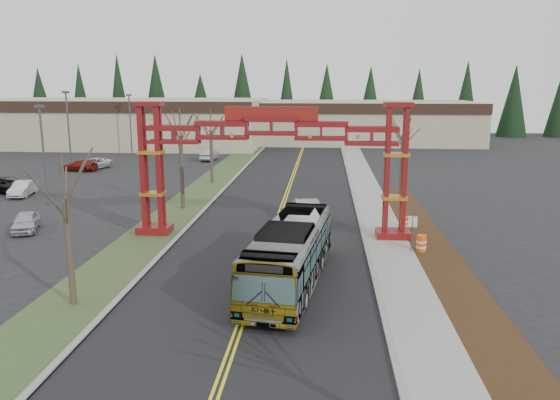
# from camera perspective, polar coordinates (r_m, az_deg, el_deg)

# --- Properties ---
(ground) EXTENTS (200.00, 200.00, 0.00)m
(ground) POSITION_cam_1_polar(r_m,az_deg,el_deg) (20.06, -6.10, -17.98)
(ground) COLOR black
(ground) RESTS_ON ground
(road) EXTENTS (12.00, 110.00, 0.02)m
(road) POSITION_cam_1_polar(r_m,az_deg,el_deg) (43.35, 0.02, -1.29)
(road) COLOR black
(road) RESTS_ON ground
(lane_line_left) EXTENTS (0.12, 100.00, 0.01)m
(lane_line_left) POSITION_cam_1_polar(r_m,az_deg,el_deg) (43.36, -0.14, -1.27)
(lane_line_left) COLOR yellow
(lane_line_left) RESTS_ON road
(lane_line_right) EXTENTS (0.12, 100.00, 0.01)m
(lane_line_right) POSITION_cam_1_polar(r_m,az_deg,el_deg) (43.34, 0.18, -1.27)
(lane_line_right) COLOR yellow
(lane_line_right) RESTS_ON road
(curb_right) EXTENTS (0.30, 110.00, 0.15)m
(curb_right) POSITION_cam_1_polar(r_m,az_deg,el_deg) (43.29, 8.16, -1.35)
(curb_right) COLOR gray
(curb_right) RESTS_ON ground
(sidewalk_right) EXTENTS (2.60, 110.00, 0.14)m
(sidewalk_right) POSITION_cam_1_polar(r_m,az_deg,el_deg) (43.40, 10.07, -1.37)
(sidewalk_right) COLOR gray
(sidewalk_right) RESTS_ON ground
(landscape_strip) EXTENTS (2.60, 50.00, 0.12)m
(landscape_strip) POSITION_cam_1_polar(r_m,az_deg,el_deg) (29.60, 17.80, -8.21)
(landscape_strip) COLOR black
(landscape_strip) RESTS_ON ground
(grass_median) EXTENTS (4.00, 110.00, 0.08)m
(grass_median) POSITION_cam_1_polar(r_m,az_deg,el_deg) (44.70, -10.26, -1.04)
(grass_median) COLOR #324522
(grass_median) RESTS_ON ground
(curb_left) EXTENTS (0.30, 110.00, 0.15)m
(curb_left) POSITION_cam_1_polar(r_m,az_deg,el_deg) (44.25, -7.94, -1.04)
(curb_left) COLOR gray
(curb_left) RESTS_ON ground
(gateway_arch) EXTENTS (18.20, 1.60, 8.90)m
(gateway_arch) POSITION_cam_1_polar(r_m,az_deg,el_deg) (35.44, -0.91, 5.52)
(gateway_arch) COLOR #620F0C
(gateway_arch) RESTS_ON ground
(retail_building_west) EXTENTS (46.00, 22.30, 7.50)m
(retail_building_west) POSITION_cam_1_polar(r_m,az_deg,el_deg) (95.27, -16.02, 7.84)
(retail_building_west) COLOR tan
(retail_building_west) RESTS_ON ground
(retail_building_east) EXTENTS (38.00, 20.30, 7.00)m
(retail_building_east) POSITION_cam_1_polar(r_m,az_deg,el_deg) (97.43, 8.63, 8.10)
(retail_building_east) COLOR tan
(retail_building_east) RESTS_ON ground
(conifer_treeline) EXTENTS (116.10, 5.60, 13.00)m
(conifer_treeline) POSITION_cam_1_polar(r_m,az_deg,el_deg) (109.14, 3.06, 10.19)
(conifer_treeline) COLOR black
(conifer_treeline) RESTS_ON ground
(transit_bus) EXTENTS (4.22, 12.00, 3.27)m
(transit_bus) POSITION_cam_1_polar(r_m,az_deg,el_deg) (27.56, 1.08, -5.65)
(transit_bus) COLOR #B4B6BD
(transit_bus) RESTS_ON ground
(silver_sedan) EXTENTS (2.54, 5.13, 1.62)m
(silver_sedan) POSITION_cam_1_polar(r_m,az_deg,el_deg) (40.13, 2.88, -1.22)
(silver_sedan) COLOR #A5A8AD
(silver_sedan) RESTS_ON ground
(parked_car_near_a) EXTENTS (2.82, 4.18, 1.32)m
(parked_car_near_a) POSITION_cam_1_polar(r_m,az_deg,el_deg) (41.70, -25.05, -2.07)
(parked_car_near_a) COLOR #B9BBC1
(parked_car_near_a) RESTS_ON ground
(parked_car_near_b) EXTENTS (2.07, 4.30, 1.36)m
(parked_car_near_b) POSITION_cam_1_polar(r_m,az_deg,el_deg) (54.86, -25.26, 1.10)
(parked_car_near_b) COLOR silver
(parked_car_near_b) RESTS_ON ground
(parked_car_near_c) EXTENTS (5.52, 3.12, 1.46)m
(parked_car_near_c) POSITION_cam_1_polar(r_m,az_deg,el_deg) (57.13, -26.57, 1.42)
(parked_car_near_c) COLOR black
(parked_car_near_c) RESTS_ON ground
(parked_car_mid_a) EXTENTS (4.65, 2.52, 1.28)m
(parked_car_mid_a) POSITION_cam_1_polar(r_m,az_deg,el_deg) (68.09, -20.24, 3.40)
(parked_car_mid_a) COLOR maroon
(parked_car_mid_a) RESTS_ON ground
(parked_car_far_a) EXTENTS (1.74, 4.62, 1.51)m
(parked_car_far_a) POSITION_cam_1_polar(r_m,az_deg,el_deg) (73.47, -7.40, 4.72)
(parked_car_far_a) COLOR #A2A3A9
(parked_car_far_a) RESTS_ON ground
(parked_car_far_b) EXTENTS (3.45, 5.10, 1.30)m
(parked_car_far_b) POSITION_cam_1_polar(r_m,az_deg,el_deg) (69.08, -18.83, 3.62)
(parked_car_far_b) COLOR white
(parked_car_far_b) RESTS_ON ground
(bare_tree_median_near) EXTENTS (3.06, 3.06, 6.93)m
(bare_tree_median_near) POSITION_cam_1_polar(r_m,az_deg,el_deg) (25.99, -21.52, -0.18)
(bare_tree_median_near) COLOR #382D26
(bare_tree_median_near) RESTS_ON ground
(bare_tree_median_mid) EXTENTS (3.24, 3.24, 8.10)m
(bare_tree_median_mid) POSITION_cam_1_polar(r_m,az_deg,el_deg) (44.26, -10.37, 6.56)
(bare_tree_median_mid) COLOR #382D26
(bare_tree_median_mid) RESTS_ON ground
(bare_tree_median_far) EXTENTS (3.14, 3.14, 7.48)m
(bare_tree_median_far) POSITION_cam_1_polar(r_m,az_deg,el_deg) (55.68, -7.23, 7.19)
(bare_tree_median_far) COLOR #382D26
(bare_tree_median_far) RESTS_ON ground
(bare_tree_right_far) EXTENTS (2.98, 2.98, 7.73)m
(bare_tree_right_far) POSITION_cam_1_polar(r_m,az_deg,el_deg) (47.36, 12.72, 6.55)
(bare_tree_right_far) COLOR #382D26
(bare_tree_right_far) RESTS_ON ground
(light_pole_near) EXTENTS (0.72, 0.36, 8.33)m
(light_pole_near) POSITION_cam_1_polar(r_m,az_deg,el_deg) (49.50, -23.52, 5.03)
(light_pole_near) COLOR #3F3F44
(light_pole_near) RESTS_ON ground
(light_pole_mid) EXTENTS (0.79, 0.40, 9.15)m
(light_pole_mid) POSITION_cam_1_polar(r_m,az_deg,el_deg) (71.21, -21.26, 7.45)
(light_pole_mid) COLOR #3F3F44
(light_pole_mid) RESTS_ON ground
(light_pole_far) EXTENTS (0.74, 0.37, 8.58)m
(light_pole_far) POSITION_cam_1_polar(r_m,az_deg,el_deg) (80.33, -15.38, 8.03)
(light_pole_far) COLOR #3F3F44
(light_pole_far) RESTS_ON ground
(street_sign) EXTENTS (0.51, 0.24, 2.35)m
(street_sign) POSITION_cam_1_polar(r_m,az_deg,el_deg) (33.31, 13.67, -2.77)
(street_sign) COLOR #3F3F44
(street_sign) RESTS_ON ground
(barrel_south) EXTENTS (0.60, 0.60, 1.12)m
(barrel_south) POSITION_cam_1_polar(r_m,az_deg,el_deg) (34.01, 14.54, -4.49)
(barrel_south) COLOR #FE580E
(barrel_south) RESTS_ON ground
(barrel_mid) EXTENTS (0.48, 0.48, 0.89)m
(barrel_mid) POSITION_cam_1_polar(r_m,az_deg,el_deg) (39.26, 13.02, -2.37)
(barrel_mid) COLOR #FE580E
(barrel_mid) RESTS_ON ground
(barrel_north) EXTENTS (0.49, 0.49, 0.92)m
(barrel_north) POSITION_cam_1_polar(r_m,az_deg,el_deg) (39.30, 13.19, -2.35)
(barrel_north) COLOR #FE580E
(barrel_north) RESTS_ON ground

